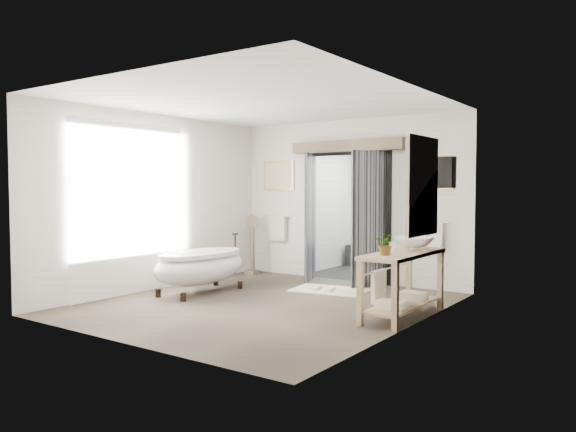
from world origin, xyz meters
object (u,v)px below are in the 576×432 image
Objects in this scene: clawfoot_tub at (201,265)px; vanity at (401,278)px; rug at (330,290)px; basin at (414,243)px.

vanity is at bearing 4.56° from clawfoot_tub.
rug is at bearing 40.43° from clawfoot_tub.
clawfoot_tub is 3.56× the size of basin.
vanity is 2.10m from rug.
basin is (3.36, 0.57, 0.50)m from clawfoot_tub.
basin reaches higher than rug.
clawfoot_tub is 3.45m from basin.
basin is at bearing 80.35° from vanity.
rug is (-1.72, 1.09, -0.50)m from vanity.
clawfoot_tub is at bearing -175.44° from vanity.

